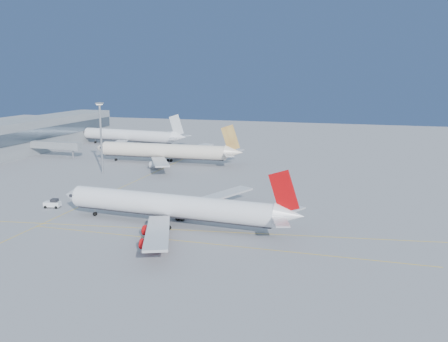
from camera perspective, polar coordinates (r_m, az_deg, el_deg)
ground at (r=122.01m, az=-1.17°, el=-6.04°), size 500.00×500.00×0.00m
terminal at (r=248.65m, az=-20.92°, el=3.91°), size 18.40×110.00×15.00m
jet_bridge at (r=225.74m, az=-18.44°, el=2.79°), size 23.60×3.60×6.90m
taxiway_lines at (r=132.63m, az=-6.42°, el=-4.67°), size 118.86×140.00×0.02m
airliner_virgin at (r=120.08m, az=-5.65°, el=-4.05°), size 63.04×56.50×15.55m
airliner_etihad at (r=201.25m, az=-6.57°, el=2.28°), size 63.01×58.29×16.47m
airliner_third at (r=252.69m, az=-10.57°, el=4.00°), size 61.71×56.55×16.55m
pushback_tug at (r=143.54m, az=-18.98°, el=-3.53°), size 4.64×3.27×2.44m
light_mast at (r=184.34m, az=-13.90°, el=4.35°), size 2.21×2.21×25.54m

